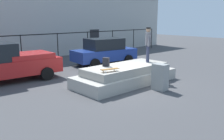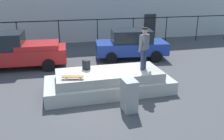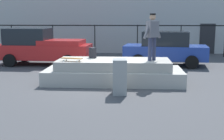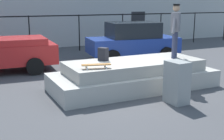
% 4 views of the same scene
% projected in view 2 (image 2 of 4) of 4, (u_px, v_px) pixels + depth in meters
% --- Properties ---
extents(ground_plane, '(60.00, 60.00, 0.00)m').
position_uv_depth(ground_plane, '(102.00, 92.00, 9.52)').
color(ground_plane, '#424244').
extents(concrete_ledge, '(5.09, 2.07, 0.86)m').
position_uv_depth(concrete_ledge, '(109.00, 82.00, 9.54)').
color(concrete_ledge, '#ADA89E').
rests_on(concrete_ledge, ground_plane).
extents(skateboarder, '(0.71, 0.67, 1.69)m').
position_uv_depth(skateboarder, '(144.00, 46.00, 9.27)').
color(skateboarder, '#2D334C').
rests_on(skateboarder, concrete_ledge).
extents(skateboard, '(0.81, 0.38, 0.12)m').
position_uv_depth(skateboard, '(73.00, 77.00, 8.53)').
color(skateboard, brown).
rests_on(skateboard, concrete_ledge).
extents(backpack, '(0.32, 0.34, 0.40)m').
position_uv_depth(backpack, '(86.00, 65.00, 9.51)').
color(backpack, black).
rests_on(backpack, concrete_ledge).
extents(car_red_pickup_near, '(4.82, 2.24, 1.87)m').
position_uv_depth(car_red_pickup_near, '(17.00, 51.00, 12.16)').
color(car_red_pickup_near, '#B21E1E').
rests_on(car_red_pickup_near, ground_plane).
extents(car_blue_sedan_mid, '(4.31, 2.44, 1.72)m').
position_uv_depth(car_blue_sedan_mid, '(131.00, 44.00, 13.82)').
color(car_blue_sedan_mid, navy).
rests_on(car_blue_sedan_mid, ground_plane).
extents(utility_box, '(0.48, 0.63, 1.12)m').
position_uv_depth(utility_box, '(129.00, 95.00, 7.97)').
color(utility_box, gray).
rests_on(utility_box, ground_plane).
extents(fence_row, '(24.06, 0.06, 1.95)m').
position_uv_depth(fence_row, '(78.00, 28.00, 16.24)').
color(fence_row, black).
rests_on(fence_row, ground_plane).
extents(warehouse_building, '(30.65, 7.64, 5.42)m').
position_uv_depth(warehouse_building, '(71.00, 3.00, 20.64)').
color(warehouse_building, '#B2B2AD').
rests_on(warehouse_building, ground_plane).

